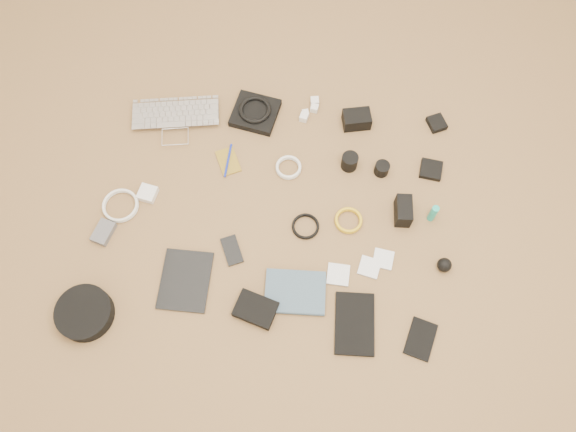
# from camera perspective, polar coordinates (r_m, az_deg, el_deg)

# --- Properties ---
(laptop) EXTENTS (0.40, 0.30, 0.03)m
(laptop) POSITION_cam_1_polar(r_m,az_deg,el_deg) (2.42, -11.33, 9.11)
(laptop) COLOR silver
(laptop) RESTS_ON ground
(headphone_pouch) EXTENTS (0.21, 0.21, 0.03)m
(headphone_pouch) POSITION_cam_1_polar(r_m,az_deg,el_deg) (2.41, -3.35, 10.41)
(headphone_pouch) COLOR black
(headphone_pouch) RESTS_ON ground
(headphones) EXTENTS (0.14, 0.14, 0.02)m
(headphones) POSITION_cam_1_polar(r_m,az_deg,el_deg) (2.39, -3.38, 10.73)
(headphones) COLOR black
(headphones) RESTS_ON headphone_pouch
(charger_a) EXTENTS (0.04, 0.04, 0.03)m
(charger_a) POSITION_cam_1_polar(r_m,az_deg,el_deg) (2.39, 1.62, 9.98)
(charger_a) COLOR white
(charger_a) RESTS_ON ground
(charger_b) EXTENTS (0.04, 0.04, 0.03)m
(charger_b) POSITION_cam_1_polar(r_m,az_deg,el_deg) (2.42, 2.70, 10.88)
(charger_b) COLOR white
(charger_b) RESTS_ON ground
(charger_c) EXTENTS (0.04, 0.04, 0.03)m
(charger_c) POSITION_cam_1_polar(r_m,az_deg,el_deg) (2.44, 2.73, 11.53)
(charger_c) COLOR white
(charger_c) RESTS_ON ground
(charger_d) EXTENTS (0.03, 0.03, 0.02)m
(charger_d) POSITION_cam_1_polar(r_m,az_deg,el_deg) (2.41, 1.78, 10.39)
(charger_d) COLOR white
(charger_d) RESTS_ON ground
(dslr_camera) EXTENTS (0.13, 0.10, 0.06)m
(dslr_camera) POSITION_cam_1_polar(r_m,az_deg,el_deg) (2.38, 6.98, 9.72)
(dslr_camera) COLOR black
(dslr_camera) RESTS_ON ground
(lens_pouch) EXTENTS (0.09, 0.09, 0.03)m
(lens_pouch) POSITION_cam_1_polar(r_m,az_deg,el_deg) (2.46, 14.86, 9.09)
(lens_pouch) COLOR black
(lens_pouch) RESTS_ON ground
(notebook_olive) EXTENTS (0.12, 0.14, 0.01)m
(notebook_olive) POSITION_cam_1_polar(r_m,az_deg,el_deg) (2.31, -6.09, 5.55)
(notebook_olive) COLOR olive
(notebook_olive) RESTS_ON ground
(pen_blue) EXTENTS (0.02, 0.15, 0.01)m
(pen_blue) POSITION_cam_1_polar(r_m,az_deg,el_deg) (2.31, -6.11, 5.64)
(pen_blue) COLOR #1526AC
(pen_blue) RESTS_ON notebook_olive
(cable_white_a) EXTENTS (0.12, 0.12, 0.01)m
(cable_white_a) POSITION_cam_1_polar(r_m,az_deg,el_deg) (2.28, 0.05, 4.88)
(cable_white_a) COLOR silver
(cable_white_a) RESTS_ON ground
(lens_a) EXTENTS (0.08, 0.08, 0.07)m
(lens_a) POSITION_cam_1_polar(r_m,az_deg,el_deg) (2.28, 6.28, 5.52)
(lens_a) COLOR black
(lens_a) RESTS_ON ground
(lens_b) EXTENTS (0.07, 0.07, 0.05)m
(lens_b) POSITION_cam_1_polar(r_m,az_deg,el_deg) (2.29, 9.51, 4.77)
(lens_b) COLOR black
(lens_b) RESTS_ON ground
(card_reader) EXTENTS (0.10, 0.10, 0.02)m
(card_reader) POSITION_cam_1_polar(r_m,az_deg,el_deg) (2.35, 14.32, 4.59)
(card_reader) COLOR black
(card_reader) RESTS_ON ground
(power_brick) EXTENTS (0.08, 0.08, 0.03)m
(power_brick) POSITION_cam_1_polar(r_m,az_deg,el_deg) (2.29, -14.07, 2.24)
(power_brick) COLOR white
(power_brick) RESTS_ON ground
(cable_white_b) EXTENTS (0.19, 0.19, 0.01)m
(cable_white_b) POSITION_cam_1_polar(r_m,az_deg,el_deg) (2.30, -16.61, 0.97)
(cable_white_b) COLOR silver
(cable_white_b) RESTS_ON ground
(cable_black) EXTENTS (0.14, 0.14, 0.01)m
(cable_black) POSITION_cam_1_polar(r_m,az_deg,el_deg) (2.18, 1.79, -1.11)
(cable_black) COLOR black
(cable_black) RESTS_ON ground
(cable_yellow) EXTENTS (0.12, 0.12, 0.01)m
(cable_yellow) POSITION_cam_1_polar(r_m,az_deg,el_deg) (2.19, 6.15, -0.51)
(cable_yellow) COLOR gold
(cable_yellow) RESTS_ON ground
(flash) EXTENTS (0.06, 0.11, 0.08)m
(flash) POSITION_cam_1_polar(r_m,az_deg,el_deg) (2.21, 11.63, 0.52)
(flash) COLOR black
(flash) RESTS_ON ground
(lens_cleaner) EXTENTS (0.03, 0.03, 0.10)m
(lens_cleaner) POSITION_cam_1_polar(r_m,az_deg,el_deg) (2.22, 14.52, 0.27)
(lens_cleaner) COLOR #1AA995
(lens_cleaner) RESTS_ON ground
(battery_charger) EXTENTS (0.09, 0.11, 0.03)m
(battery_charger) POSITION_cam_1_polar(r_m,az_deg,el_deg) (2.27, -18.23, -1.57)
(battery_charger) COLOR #555559
(battery_charger) RESTS_ON ground
(tablet) EXTENTS (0.19, 0.24, 0.01)m
(tablet) POSITION_cam_1_polar(r_m,az_deg,el_deg) (2.14, -10.39, -6.45)
(tablet) COLOR black
(tablet) RESTS_ON ground
(phone) EXTENTS (0.10, 0.13, 0.01)m
(phone) POSITION_cam_1_polar(r_m,az_deg,el_deg) (2.15, -5.72, -3.49)
(phone) COLOR black
(phone) RESTS_ON ground
(filter_case_left) EXTENTS (0.09, 0.09, 0.01)m
(filter_case_left) POSITION_cam_1_polar(r_m,az_deg,el_deg) (2.12, 5.12, -5.95)
(filter_case_left) COLOR silver
(filter_case_left) RESTS_ON ground
(filter_case_mid) EXTENTS (0.09, 0.09, 0.01)m
(filter_case_mid) POSITION_cam_1_polar(r_m,az_deg,el_deg) (2.14, 8.26, -5.17)
(filter_case_mid) COLOR silver
(filter_case_mid) RESTS_ON ground
(filter_case_right) EXTENTS (0.09, 0.09, 0.01)m
(filter_case_right) POSITION_cam_1_polar(r_m,az_deg,el_deg) (2.16, 9.64, -4.34)
(filter_case_right) COLOR silver
(filter_case_right) RESTS_ON ground
(air_blower) EXTENTS (0.07, 0.07, 0.05)m
(air_blower) POSITION_cam_1_polar(r_m,az_deg,el_deg) (2.18, 15.60, -4.81)
(air_blower) COLOR black
(air_blower) RESTS_ON ground
(headphone_case) EXTENTS (0.22, 0.22, 0.06)m
(headphone_case) POSITION_cam_1_polar(r_m,az_deg,el_deg) (2.17, -19.96, -9.25)
(headphone_case) COLOR black
(headphone_case) RESTS_ON ground
(drive_case) EXTENTS (0.17, 0.14, 0.04)m
(drive_case) POSITION_cam_1_polar(r_m,az_deg,el_deg) (2.06, -3.30, -9.44)
(drive_case) COLOR black
(drive_case) RESTS_ON ground
(paperback) EXTENTS (0.22, 0.17, 0.02)m
(paperback) POSITION_cam_1_polar(r_m,az_deg,el_deg) (2.06, 0.61, -9.96)
(paperback) COLOR #3E566A
(paperback) RESTS_ON ground
(notebook_black_a) EXTENTS (0.15, 0.23, 0.02)m
(notebook_black_a) POSITION_cam_1_polar(r_m,az_deg,el_deg) (2.07, 6.78, -10.81)
(notebook_black_a) COLOR black
(notebook_black_a) RESTS_ON ground
(notebook_black_b) EXTENTS (0.13, 0.16, 0.01)m
(notebook_black_b) POSITION_cam_1_polar(r_m,az_deg,el_deg) (2.10, 13.32, -12.06)
(notebook_black_b) COLOR black
(notebook_black_b) RESTS_ON ground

